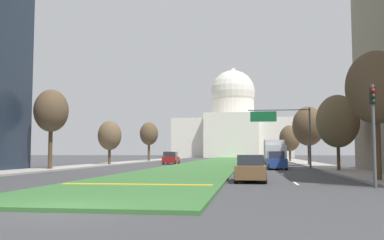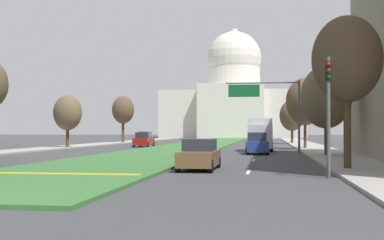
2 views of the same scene
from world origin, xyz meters
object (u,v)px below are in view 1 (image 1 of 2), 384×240
at_px(sedan_midblock, 276,161).
at_px(sedan_distant, 171,158).
at_px(street_tree_right_near, 376,88).
at_px(street_tree_left_mid, 51,111).
at_px(street_tree_right_distant, 290,138).
at_px(street_tree_left_distant, 149,134).
at_px(street_tree_right_mid, 338,121).
at_px(street_tree_right_far, 308,126).
at_px(overhead_guide_sign, 286,125).
at_px(sedan_far_horizon, 168,157).
at_px(traffic_light_near_right, 373,122).
at_px(box_truck_delivery, 275,153).
at_px(capitol_building, 233,127).
at_px(street_tree_left_far, 110,136).
at_px(sedan_lead_stopped, 251,169).

distance_m(sedan_midblock, sedan_distant, 22.23).
relative_size(street_tree_right_near, street_tree_left_mid, 0.99).
relative_size(street_tree_left_mid, sedan_midblock, 1.72).
bearing_deg(street_tree_right_distant, street_tree_left_distant, 179.37).
distance_m(street_tree_right_mid, street_tree_right_far, 16.55).
height_order(overhead_guide_sign, street_tree_right_near, street_tree_right_near).
xyz_separation_m(sedan_midblock, sedan_far_horizon, (-16.95, 29.60, -0.01)).
distance_m(street_tree_right_distant, sedan_far_horizon, 22.51).
height_order(street_tree_right_mid, street_tree_left_distant, street_tree_left_distant).
distance_m(street_tree_right_mid, sedan_distant, 29.38).
distance_m(traffic_light_near_right, street_tree_right_distant, 57.71).
height_order(traffic_light_near_right, street_tree_right_far, street_tree_right_far).
bearing_deg(overhead_guide_sign, box_truck_delivery, 101.02).
height_order(street_tree_right_mid, street_tree_right_distant, street_tree_right_mid).
relative_size(traffic_light_near_right, street_tree_right_near, 0.66).
distance_m(capitol_building, street_tree_left_far, 91.79).
distance_m(sedan_lead_stopped, box_truck_delivery, 25.11).
bearing_deg(street_tree_left_far, street_tree_left_mid, -92.11).
bearing_deg(street_tree_right_far, sedan_midblock, -112.35).
bearing_deg(sedan_far_horizon, sedan_midblock, -60.20).
relative_size(street_tree_left_mid, street_tree_left_far, 1.32).
bearing_deg(sedan_midblock, street_tree_right_far, 67.65).
distance_m(street_tree_right_mid, street_tree_left_far, 31.22).
height_order(street_tree_right_mid, street_tree_left_far, street_tree_right_mid).
height_order(street_tree_right_near, street_tree_right_distant, street_tree_right_near).
bearing_deg(street_tree_left_mid, street_tree_right_far, 32.09).
bearing_deg(overhead_guide_sign, street_tree_right_distant, 84.14).
xyz_separation_m(capitol_building, street_tree_left_mid, (-13.84, -106.81, -4.54)).
height_order(overhead_guide_sign, street_tree_left_far, overhead_guide_sign).
bearing_deg(sedan_lead_stopped, sedan_distant, 107.89).
xyz_separation_m(traffic_light_near_right, street_tree_right_distant, (1.14, 57.69, 0.97)).
bearing_deg(sedan_distant, street_tree_left_far, -141.59).
xyz_separation_m(overhead_guide_sign, sedan_midblock, (-1.20, -1.50, -3.83)).
distance_m(capitol_building, street_tree_right_distant, 68.39).
xyz_separation_m(street_tree_right_distant, sedan_lead_stopped, (-7.23, -53.54, -3.52)).
bearing_deg(street_tree_left_mid, sedan_lead_stopped, -34.74).
relative_size(street_tree_right_near, sedan_distant, 1.76).
relative_size(traffic_light_near_right, sedan_far_horizon, 1.13).
relative_size(street_tree_left_mid, box_truck_delivery, 1.25).
xyz_separation_m(street_tree_left_mid, street_tree_left_distant, (0.33, 40.24, -0.58)).
xyz_separation_m(street_tree_right_near, sedan_lead_stopped, (-7.52, -0.35, -4.88)).
bearing_deg(sedan_midblock, street_tree_left_mid, -167.38).
height_order(capitol_building, sedan_distant, capitol_building).
bearing_deg(sedan_lead_stopped, sedan_far_horizon, 106.61).
height_order(overhead_guide_sign, street_tree_left_distant, street_tree_left_distant).
relative_size(overhead_guide_sign, sedan_lead_stopped, 1.46).
bearing_deg(street_tree_left_distant, sedan_distant, -66.86).
xyz_separation_m(capitol_building, box_truck_delivery, (8.60, -95.47, -8.71)).
distance_m(capitol_building, sedan_far_horizon, 73.38).
relative_size(sedan_midblock, sedan_far_horizon, 1.01).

